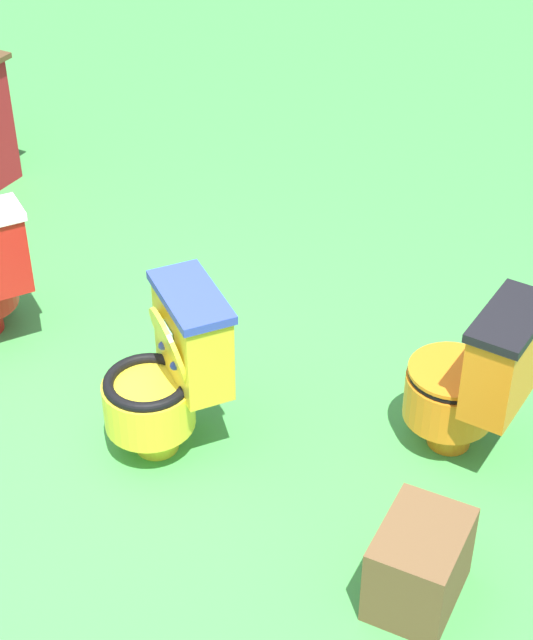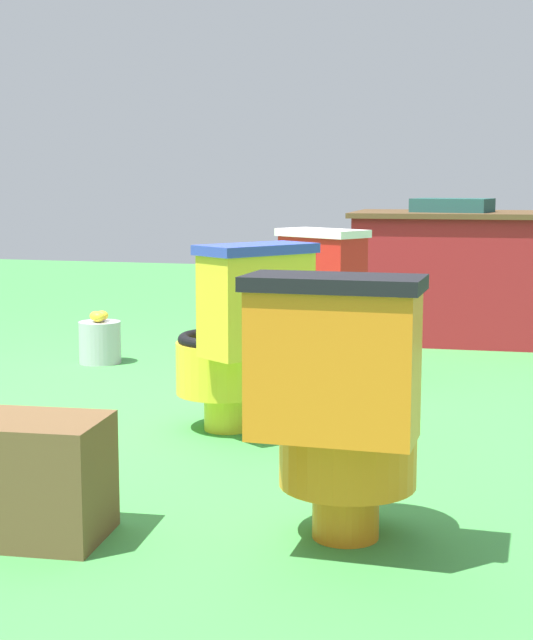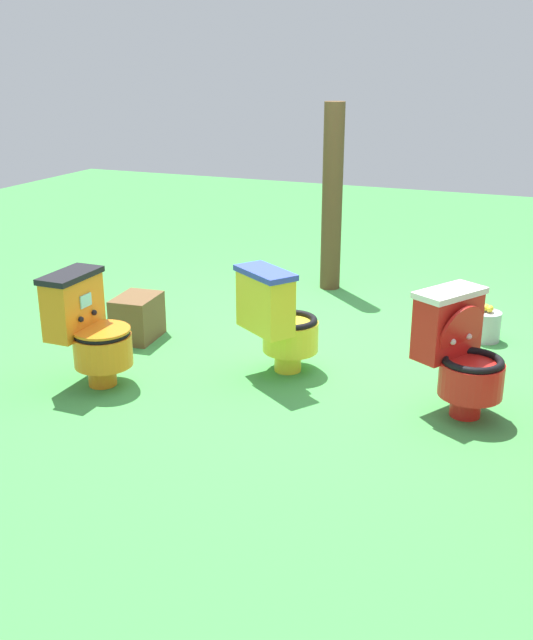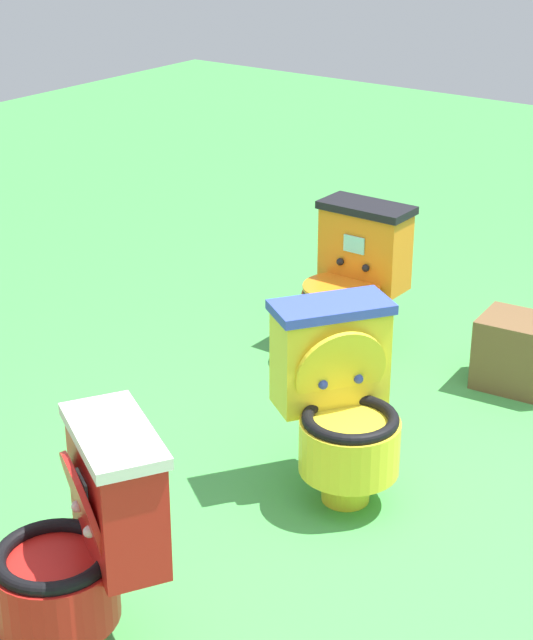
% 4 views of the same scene
% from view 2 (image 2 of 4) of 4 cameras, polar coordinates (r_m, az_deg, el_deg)
% --- Properties ---
extents(ground, '(14.00, 14.00, 0.00)m').
position_cam_2_polar(ground, '(4.14, -8.66, -5.32)').
color(ground, '#429947').
extents(toilet_yellow, '(0.63, 0.61, 0.73)m').
position_cam_2_polar(toilet_yellow, '(3.70, -1.62, -0.95)').
color(toilet_yellow, yellow).
rests_on(toilet_yellow, ground).
extents(toilet_orange, '(0.43, 0.49, 0.73)m').
position_cam_2_polar(toilet_orange, '(2.55, 4.38, -5.16)').
color(toilet_orange, orange).
rests_on(toilet_orange, ground).
extents(toilet_red, '(0.60, 0.63, 0.73)m').
position_cam_2_polar(toilet_red, '(4.79, 4.10, 1.11)').
color(toilet_red, red).
rests_on(toilet_red, ground).
extents(vendor_table, '(1.50, 0.94, 0.85)m').
position_cam_2_polar(vendor_table, '(6.04, 12.01, 2.57)').
color(vendor_table, maroon).
rests_on(vendor_table, ground).
extents(small_crate, '(0.41, 0.32, 0.33)m').
position_cam_2_polar(small_crate, '(2.74, -13.36, -8.93)').
color(small_crate, brown).
rests_on(small_crate, ground).
extents(lemon_bucket, '(0.22, 0.22, 0.28)m').
position_cam_2_polar(lemon_bucket, '(5.25, -9.63, -1.20)').
color(lemon_bucket, '#B7B7BF').
rests_on(lemon_bucket, ground).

